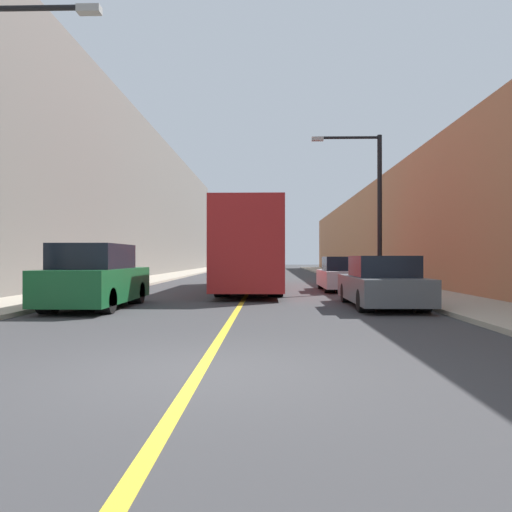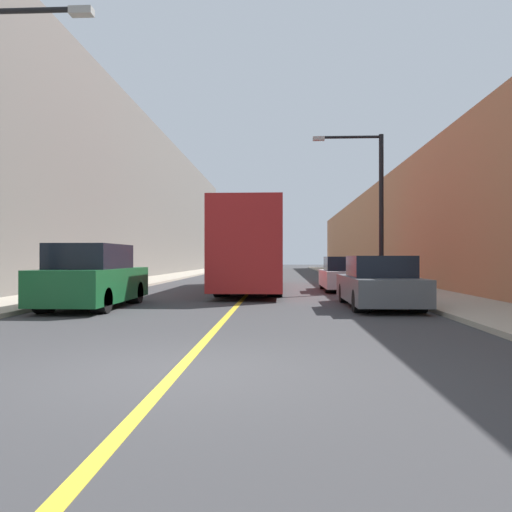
{
  "view_description": "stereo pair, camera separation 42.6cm",
  "coord_description": "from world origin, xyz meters",
  "px_view_note": "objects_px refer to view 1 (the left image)",
  "views": [
    {
      "loc": [
        0.89,
        -6.25,
        1.45
      ],
      "look_at": [
        0.36,
        13.24,
        1.52
      ],
      "focal_mm": 35.0,
      "sensor_mm": 36.0,
      "label": 1
    },
    {
      "loc": [
        1.32,
        -6.23,
        1.45
      ],
      "look_at": [
        0.36,
        13.24,
        1.52
      ],
      "focal_mm": 35.0,
      "sensor_mm": 36.0,
      "label": 2
    }
  ],
  "objects_px": {
    "car_right_near": "(382,284)",
    "parked_suv_left": "(96,279)",
    "bus": "(252,248)",
    "car_right_mid": "(343,275)",
    "street_lamp_right": "(372,199)"
  },
  "relations": [
    {
      "from": "bus",
      "to": "parked_suv_left",
      "type": "distance_m",
      "value": 9.33
    },
    {
      "from": "bus",
      "to": "street_lamp_right",
      "type": "distance_m",
      "value": 5.67
    },
    {
      "from": "bus",
      "to": "car_right_mid",
      "type": "bearing_deg",
      "value": -7.57
    },
    {
      "from": "car_right_mid",
      "to": "street_lamp_right",
      "type": "relative_size",
      "value": 0.65
    },
    {
      "from": "bus",
      "to": "parked_suv_left",
      "type": "bearing_deg",
      "value": -117.14
    },
    {
      "from": "bus",
      "to": "street_lamp_right",
      "type": "bearing_deg",
      "value": -9.63
    },
    {
      "from": "bus",
      "to": "car_right_near",
      "type": "xyz_separation_m",
      "value": [
        4.06,
        -7.69,
        -1.21
      ]
    },
    {
      "from": "car_right_near",
      "to": "car_right_mid",
      "type": "xyz_separation_m",
      "value": [
        -0.09,
        7.17,
        -0.0
      ]
    },
    {
      "from": "street_lamp_right",
      "to": "bus",
      "type": "bearing_deg",
      "value": 170.37
    },
    {
      "from": "street_lamp_right",
      "to": "car_right_near",
      "type": "bearing_deg",
      "value": -99.38
    },
    {
      "from": "bus",
      "to": "car_right_near",
      "type": "relative_size",
      "value": 2.67
    },
    {
      "from": "parked_suv_left",
      "to": "street_lamp_right",
      "type": "distance_m",
      "value": 12.36
    },
    {
      "from": "car_right_near",
      "to": "parked_suv_left",
      "type": "bearing_deg",
      "value": -176.18
    },
    {
      "from": "car_right_near",
      "to": "street_lamp_right",
      "type": "height_order",
      "value": "street_lamp_right"
    },
    {
      "from": "bus",
      "to": "parked_suv_left",
      "type": "relative_size",
      "value": 2.67
    }
  ]
}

